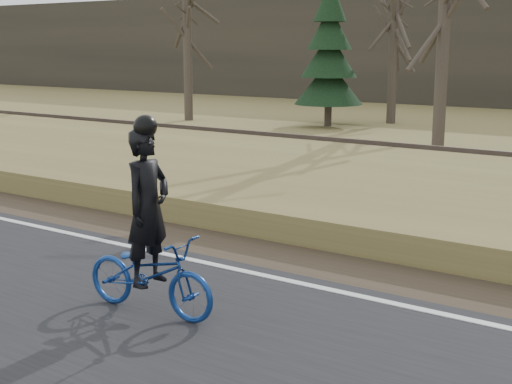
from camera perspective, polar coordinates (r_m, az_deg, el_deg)
The scene contains 12 objects.
ground at distance 9.90m, azimuth -4.88°, elevation -6.28°, with size 120.00×120.00×0.00m, color olive.
road at distance 8.23m, azimuth -16.14°, elevation -10.29°, with size 120.00×6.00×0.06m, color black.
edge_line at distance 10.03m, azimuth -4.16°, elevation -5.64°, with size 120.00×0.12×0.01m, color silver.
shoulder at distance 10.81m, azimuth -0.84°, elevation -4.58°, with size 120.00×1.60×0.04m, color #473A2B.
embankment at distance 13.24m, azimuth 6.68°, elevation -0.72°, with size 120.00×5.00×0.44m, color olive.
ballast at distance 16.64m, azimuth 12.82°, elevation 1.63°, with size 120.00×3.00×0.45m, color slate.
railroad at distance 16.59m, azimuth 12.87°, elevation 2.66°, with size 120.00×2.40×0.29m.
cyclist at distance 8.09m, azimuth -8.55°, elevation -4.68°, with size 1.77×0.71×2.25m.
bare_tree_far_left at distance 29.53m, azimuth -5.52°, elevation 12.16°, with size 0.36×0.36×6.64m, color #4B4237.
bare_tree_left at distance 28.75m, azimuth 10.98°, elevation 12.34°, with size 0.36×0.36×6.96m, color #4B4237.
bare_tree_near_left at distance 21.46m, azimuth 14.83°, elevation 13.32°, with size 0.36×0.36×7.60m, color #4B4237.
conifer at distance 27.38m, azimuth 5.87°, elevation 10.71°, with size 2.60×2.60×5.52m.
Camera 1 is at (6.00, -7.26, 3.05)m, focal length 50.00 mm.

